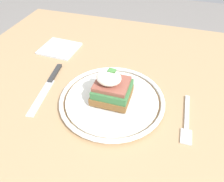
# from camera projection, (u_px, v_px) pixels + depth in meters

# --- Properties ---
(dining_table) EXTENTS (0.99, 0.91, 0.76)m
(dining_table) POSITION_uv_depth(u_px,v_px,m) (122.00, 138.00, 0.57)
(dining_table) COLOR tan
(dining_table) RESTS_ON ground_plane
(plate) EXTENTS (0.24, 0.24, 0.02)m
(plate) POSITION_uv_depth(u_px,v_px,m) (112.00, 100.00, 0.50)
(plate) COLOR silver
(plate) RESTS_ON dining_table
(sandwich) EXTENTS (0.08, 0.08, 0.08)m
(sandwich) POSITION_uv_depth(u_px,v_px,m) (111.00, 88.00, 0.48)
(sandwich) COLOR brown
(sandwich) RESTS_ON plate
(fork) EXTENTS (0.02, 0.14, 0.00)m
(fork) POSITION_uv_depth(u_px,v_px,m) (187.00, 121.00, 0.46)
(fork) COLOR silver
(fork) RESTS_ON dining_table
(knife) EXTENTS (0.04, 0.19, 0.01)m
(knife) POSITION_uv_depth(u_px,v_px,m) (49.00, 83.00, 0.55)
(knife) COLOR #2D2D2D
(knife) RESTS_ON dining_table
(napkin) EXTENTS (0.11, 0.11, 0.01)m
(napkin) POSITION_uv_depth(u_px,v_px,m) (60.00, 48.00, 0.68)
(napkin) COLOR silver
(napkin) RESTS_ON dining_table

